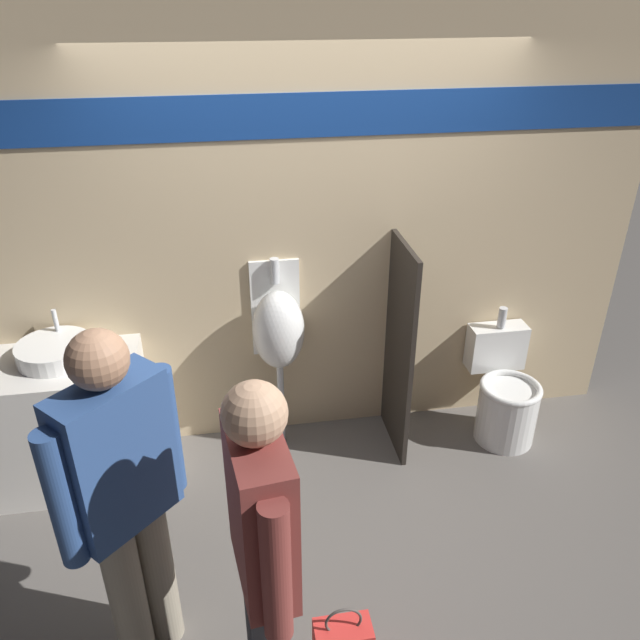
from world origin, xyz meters
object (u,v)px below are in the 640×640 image
sink_basin (55,351)px  person_in_vest (125,497)px  cell_phone (97,370)px  urinal_near_counter (278,329)px  toilet (504,396)px  person_with_lanyard (263,553)px

sink_basin → person_in_vest: bearing=-67.9°
cell_phone → urinal_near_counter: (1.05, 0.25, 0.03)m
toilet → person_with_lanyard: size_ratio=0.52×
cell_phone → toilet: (2.55, 0.08, -0.54)m
sink_basin → urinal_near_counter: urinal_near_counter is taller
urinal_near_counter → person_in_vest: size_ratio=0.76×
toilet → person_with_lanyard: bearing=-137.7°
toilet → person_in_vest: size_ratio=0.51×
urinal_near_counter → person_with_lanyard: 1.77m
sink_basin → toilet: size_ratio=0.49×
urinal_near_counter → person_with_lanyard: person_with_lanyard is taller
cell_phone → sink_basin: bearing=146.1°
toilet → person_in_vest: 2.66m
sink_basin → toilet: 2.87m
sink_basin → cell_phone: bearing=-33.9°
person_in_vest → urinal_near_counter: bearing=17.5°
cell_phone → toilet: size_ratio=0.16×
person_in_vest → person_with_lanyard: size_ratio=1.03×
person_with_lanyard → urinal_near_counter: bearing=-14.9°
urinal_near_counter → person_in_vest: 1.60m
urinal_near_counter → person_in_vest: bearing=-118.7°
sink_basin → cell_phone: (0.25, -0.17, -0.05)m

